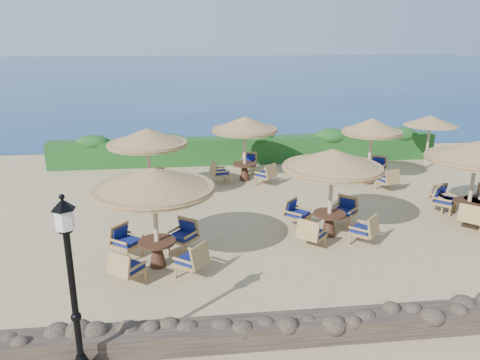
# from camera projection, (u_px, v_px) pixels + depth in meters

# --- Properties ---
(ground) EXTENTS (120.00, 120.00, 0.00)m
(ground) POSITION_uv_depth(u_px,v_px,m) (277.00, 219.00, 15.21)
(ground) COLOR tan
(ground) RESTS_ON ground
(sea) EXTENTS (160.00, 160.00, 0.00)m
(sea) POSITION_uv_depth(u_px,v_px,m) (199.00, 70.00, 81.61)
(sea) COLOR navy
(sea) RESTS_ON ground
(hedge) EXTENTS (18.00, 0.90, 1.20)m
(hedge) POSITION_uv_depth(u_px,v_px,m) (247.00, 150.00, 21.86)
(hedge) COLOR #164618
(hedge) RESTS_ON ground
(stone_wall) EXTENTS (15.00, 0.65, 0.44)m
(stone_wall) POSITION_uv_depth(u_px,v_px,m) (337.00, 326.00, 9.26)
(stone_wall) COLOR brown
(stone_wall) RESTS_ON ground
(lamp_post) EXTENTS (0.44, 0.44, 3.31)m
(lamp_post) POSITION_uv_depth(u_px,v_px,m) (74.00, 298.00, 7.75)
(lamp_post) COLOR black
(lamp_post) RESTS_ON ground
(extra_parasol) EXTENTS (2.30, 2.30, 2.41)m
(extra_parasol) POSITION_uv_depth(u_px,v_px,m) (431.00, 121.00, 20.39)
(extra_parasol) COLOR beige
(extra_parasol) RESTS_ON ground
(cafe_set_0) EXTENTS (3.06, 3.06, 2.65)m
(cafe_set_0) POSITION_uv_depth(u_px,v_px,m) (154.00, 197.00, 11.60)
(cafe_set_0) COLOR beige
(cafe_set_0) RESTS_ON ground
(cafe_set_1) EXTENTS (2.91, 2.91, 2.65)m
(cafe_set_1) POSITION_uv_depth(u_px,v_px,m) (332.00, 176.00, 13.48)
(cafe_set_1) COLOR beige
(cafe_set_1) RESTS_ON ground
(cafe_set_2) EXTENTS (3.07, 3.07, 2.65)m
(cafe_set_2) POSITION_uv_depth(u_px,v_px,m) (476.00, 160.00, 14.42)
(cafe_set_2) COLOR beige
(cafe_set_2) RESTS_ON ground
(cafe_set_3) EXTENTS (2.86, 2.86, 2.65)m
(cafe_set_3) POSITION_uv_depth(u_px,v_px,m) (148.00, 151.00, 16.42)
(cafe_set_3) COLOR beige
(cafe_set_3) RESTS_ON ground
(cafe_set_4) EXTENTS (2.77, 2.77, 2.65)m
(cafe_set_4) POSITION_uv_depth(u_px,v_px,m) (245.00, 136.00, 18.81)
(cafe_set_4) COLOR beige
(cafe_set_4) RESTS_ON ground
(cafe_set_5) EXTENTS (2.63, 2.73, 2.65)m
(cafe_set_5) POSITION_uv_depth(u_px,v_px,m) (371.00, 140.00, 18.44)
(cafe_set_5) COLOR beige
(cafe_set_5) RESTS_ON ground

